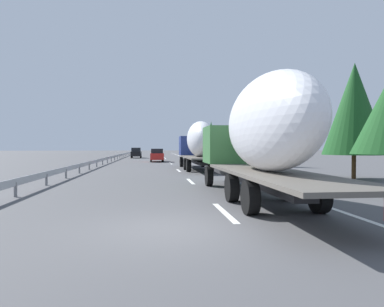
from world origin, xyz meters
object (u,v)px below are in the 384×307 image
road_sign (200,144)px  truck_lead (198,143)px  truck_trailing (259,133)px  car_red_compact (157,155)px  car_black_suv (136,153)px

road_sign → truck_lead: bearing=171.3°
truck_trailing → truck_lead: bearing=-0.0°
truck_trailing → road_sign: 37.82m
truck_trailing → car_red_compact: truck_trailing is taller
truck_trailing → road_sign: size_ratio=4.09×
car_red_compact → road_sign: bearing=-58.4°
truck_lead → road_sign: 20.61m
car_black_suv → truck_trailing: bearing=-172.0°
car_red_compact → truck_trailing: bearing=-174.2°
car_black_suv → truck_lead: bearing=-167.8°
car_red_compact → truck_lead: bearing=-168.2°
car_red_compact → road_sign: (4.01, -6.52, 1.47)m
car_red_compact → car_black_suv: bearing=12.6°
truck_trailing → road_sign: bearing=-4.7°
truck_lead → car_red_compact: truck_lead is taller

